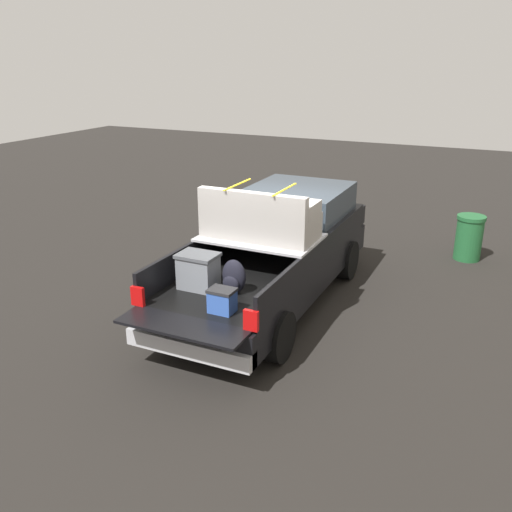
% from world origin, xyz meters
% --- Properties ---
extents(ground_plane, '(40.00, 40.00, 0.00)m').
position_xyz_m(ground_plane, '(0.00, 0.00, 0.00)').
color(ground_plane, black).
extents(pickup_truck, '(6.05, 2.06, 2.23)m').
position_xyz_m(pickup_truck, '(0.36, 0.00, 0.95)').
color(pickup_truck, black).
rests_on(pickup_truck, ground_plane).
extents(trash_can, '(0.60, 0.60, 0.98)m').
position_xyz_m(trash_can, '(3.92, -2.97, 0.50)').
color(trash_can, '#1E592D').
rests_on(trash_can, ground_plane).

